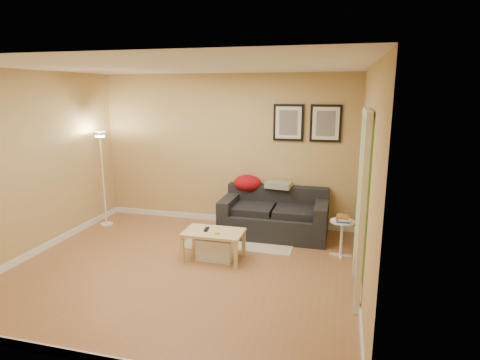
{
  "coord_description": "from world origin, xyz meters",
  "views": [
    {
      "loc": [
        1.97,
        -4.61,
        2.33
      ],
      "look_at": [
        0.55,
        0.85,
        1.05
      ],
      "focal_mm": 29.88,
      "sensor_mm": 36.0,
      "label": 1
    }
  ],
  "objects_px": {
    "storage_bin": "(216,247)",
    "side_table": "(341,238)",
    "sofa": "(274,213)",
    "floor_lamp": "(103,182)",
    "book_stack": "(343,218)",
    "coffee_table": "(214,245)"
  },
  "relations": [
    {
      "from": "floor_lamp",
      "to": "side_table",
      "type": "bearing_deg",
      "value": -4.93
    },
    {
      "from": "book_stack",
      "to": "floor_lamp",
      "type": "relative_size",
      "value": 0.15
    },
    {
      "from": "coffee_table",
      "to": "floor_lamp",
      "type": "bearing_deg",
      "value": 146.68
    },
    {
      "from": "storage_bin",
      "to": "book_stack",
      "type": "relative_size",
      "value": 2.16
    },
    {
      "from": "sofa",
      "to": "book_stack",
      "type": "relative_size",
      "value": 7.1
    },
    {
      "from": "sofa",
      "to": "floor_lamp",
      "type": "height_order",
      "value": "floor_lamp"
    },
    {
      "from": "storage_bin",
      "to": "coffee_table",
      "type": "bearing_deg",
      "value": -120.91
    },
    {
      "from": "coffee_table",
      "to": "side_table",
      "type": "distance_m",
      "value": 1.82
    },
    {
      "from": "book_stack",
      "to": "floor_lamp",
      "type": "height_order",
      "value": "floor_lamp"
    },
    {
      "from": "side_table",
      "to": "coffee_table",
      "type": "bearing_deg",
      "value": -161.86
    },
    {
      "from": "sofa",
      "to": "book_stack",
      "type": "distance_m",
      "value": 1.25
    },
    {
      "from": "sofa",
      "to": "book_stack",
      "type": "height_order",
      "value": "sofa"
    },
    {
      "from": "sofa",
      "to": "storage_bin",
      "type": "relative_size",
      "value": 3.29
    },
    {
      "from": "storage_bin",
      "to": "side_table",
      "type": "relative_size",
      "value": 0.98
    },
    {
      "from": "side_table",
      "to": "book_stack",
      "type": "bearing_deg",
      "value": -10.24
    },
    {
      "from": "storage_bin",
      "to": "side_table",
      "type": "distance_m",
      "value": 1.78
    },
    {
      "from": "book_stack",
      "to": "storage_bin",
      "type": "bearing_deg",
      "value": -175.1
    },
    {
      "from": "storage_bin",
      "to": "side_table",
      "type": "bearing_deg",
      "value": 17.11
    },
    {
      "from": "storage_bin",
      "to": "floor_lamp",
      "type": "height_order",
      "value": "floor_lamp"
    },
    {
      "from": "side_table",
      "to": "book_stack",
      "type": "height_order",
      "value": "book_stack"
    },
    {
      "from": "sofa",
      "to": "floor_lamp",
      "type": "relative_size",
      "value": 1.03
    },
    {
      "from": "sofa",
      "to": "floor_lamp",
      "type": "distance_m",
      "value": 2.99
    }
  ]
}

